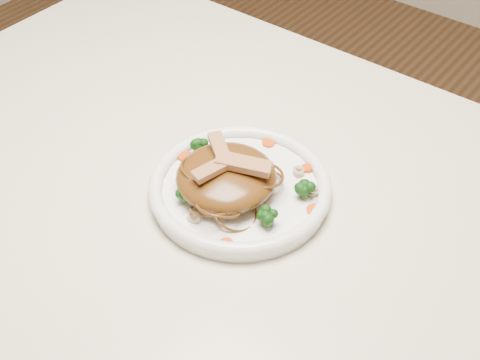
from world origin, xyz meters
The scene contains 19 objects.
table centered at (0.00, 0.00, 0.65)m, with size 1.20×0.80×0.75m.
plate centered at (0.05, -0.02, 0.76)m, with size 0.26×0.26×0.02m, color white.
noodle_mound centered at (0.04, -0.04, 0.79)m, with size 0.14×0.14×0.05m, color #5A3511.
chicken_a centered at (0.06, -0.03, 0.82)m, with size 0.08×0.02×0.01m, color tan.
chicken_b centered at (0.01, -0.02, 0.82)m, with size 0.06×0.02×0.01m, color tan.
chicken_c centered at (0.03, -0.06, 0.82)m, with size 0.06×0.02×0.01m, color tan.
broccoli_0 centered at (0.13, 0.02, 0.78)m, with size 0.03×0.03×0.03m, color #0E430E, non-canonical shape.
broccoli_1 centered at (-0.05, 0.00, 0.78)m, with size 0.03×0.03×0.03m, color #0E430E, non-canonical shape.
broccoli_2 centered at (0.00, -0.09, 0.78)m, with size 0.03×0.03×0.03m, color #0E430E, non-canonical shape.
broccoli_3 centered at (0.12, -0.05, 0.78)m, with size 0.03×0.03×0.03m, color #0E430E, non-canonical shape.
carrot_0 centered at (0.10, 0.07, 0.77)m, with size 0.02×0.02×0.01m, color #D24007.
carrot_1 centered at (-0.06, -0.02, 0.77)m, with size 0.02×0.02×0.01m, color #D24007.
carrot_2 centered at (0.16, 0.00, 0.77)m, with size 0.02×0.02×0.01m, color #D24007.
carrot_3 centered at (0.02, 0.08, 0.77)m, with size 0.02×0.02×0.01m, color #D24007.
carrot_4 centered at (0.10, -0.12, 0.77)m, with size 0.02×0.02×0.01m, color #D24007.
mushroom_0 centered at (0.04, -0.11, 0.77)m, with size 0.02×0.02×0.01m, color #BCAB8D.
mushroom_1 centered at (0.14, 0.04, 0.77)m, with size 0.02×0.02×0.01m, color #BCAB8D.
mushroom_2 centered at (-0.03, 0.03, 0.77)m, with size 0.02×0.02×0.01m, color #BCAB8D.
mushroom_3 centered at (0.10, 0.06, 0.77)m, with size 0.02×0.02×0.01m, color #BCAB8D.
Camera 1 is at (0.45, -0.54, 1.40)m, focal length 48.46 mm.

